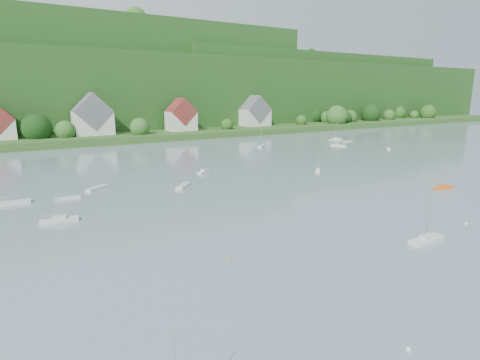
# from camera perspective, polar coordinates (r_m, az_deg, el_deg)

# --- Properties ---
(far_shore_strip) EXTENTS (600.00, 60.00, 3.00)m
(far_shore_strip) POSITION_cam_1_polar(r_m,az_deg,el_deg) (191.50, -22.91, 6.00)
(far_shore_strip) COLOR #2B541F
(far_shore_strip) RESTS_ON ground
(forested_ridge) EXTENTS (620.00, 181.22, 69.89)m
(forested_ridge) POSITION_cam_1_polar(r_m,az_deg,el_deg) (258.65, -25.51, 12.05)
(forested_ridge) COLOR #154014
(forested_ridge) RESTS_ON ground
(village_building_2) EXTENTS (16.00, 11.44, 18.00)m
(village_building_2) POSITION_cam_1_polar(r_m,az_deg,el_deg) (179.76, -20.99, 8.60)
(village_building_2) COLOR beige
(village_building_2) RESTS_ON far_shore_strip
(village_building_3) EXTENTS (13.00, 10.40, 15.50)m
(village_building_3) POSITION_cam_1_polar(r_m,az_deg,el_deg) (189.05, -8.73, 9.20)
(village_building_3) COLOR beige
(village_building_3) RESTS_ON far_shore_strip
(village_building_4) EXTENTS (15.00, 10.40, 16.50)m
(village_building_4) POSITION_cam_1_polar(r_m,az_deg,el_deg) (213.54, 2.25, 9.77)
(village_building_4) COLOR beige
(village_building_4) RESTS_ON far_shore_strip
(near_sailboat_3) EXTENTS (6.21, 1.80, 8.35)m
(near_sailboat_3) POSITION_cam_1_polar(r_m,az_deg,el_deg) (61.74, 25.91, -7.86)
(near_sailboat_3) COLOR silver
(near_sailboat_3) RESTS_ON ground
(near_sailboat_5) EXTENTS (5.39, 2.48, 7.02)m
(near_sailboat_5) POSITION_cam_1_polar(r_m,az_deg,el_deg) (96.70, 27.86, -0.92)
(near_sailboat_5) COLOR orange
(near_sailboat_5) RESTS_ON ground
(mooring_buoy_1) EXTENTS (0.48, 0.48, 0.48)m
(mooring_buoy_1) POSITION_cam_1_polar(r_m,az_deg,el_deg) (37.54, 23.63, -22.16)
(mooring_buoy_1) COLOR white
(mooring_buoy_1) RESTS_ON ground
(mooring_buoy_3) EXTENTS (0.39, 0.39, 0.39)m
(mooring_buoy_3) POSITION_cam_1_polar(r_m,az_deg,el_deg) (50.25, -1.50, -11.73)
(mooring_buoy_3) COLOR orange
(mooring_buoy_3) RESTS_ON ground
(mooring_buoy_4) EXTENTS (0.47, 0.47, 0.47)m
(mooring_buoy_4) POSITION_cam_1_polar(r_m,az_deg,el_deg) (72.78, 30.49, -5.69)
(mooring_buoy_4) COLOR white
(mooring_buoy_4) RESTS_ON ground
(far_sailboat_cluster) EXTENTS (193.72, 76.60, 8.71)m
(far_sailboat_cluster) POSITION_cam_1_polar(r_m,az_deg,el_deg) (110.12, -14.43, 1.68)
(far_sailboat_cluster) COLOR silver
(far_sailboat_cluster) RESTS_ON ground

